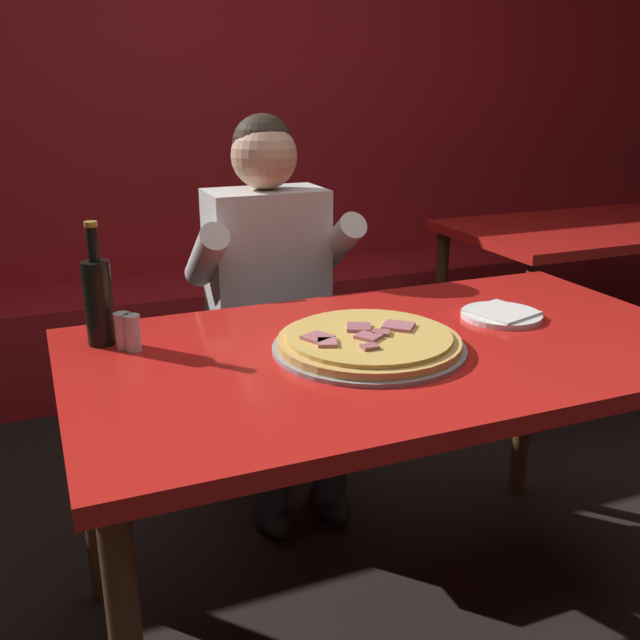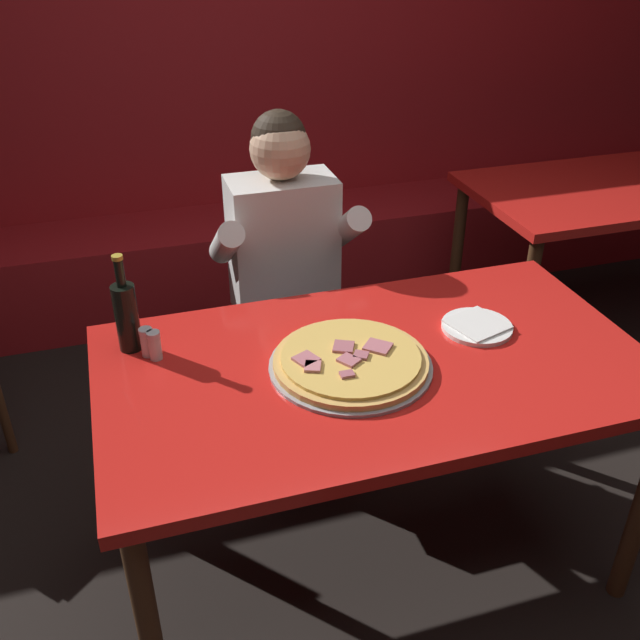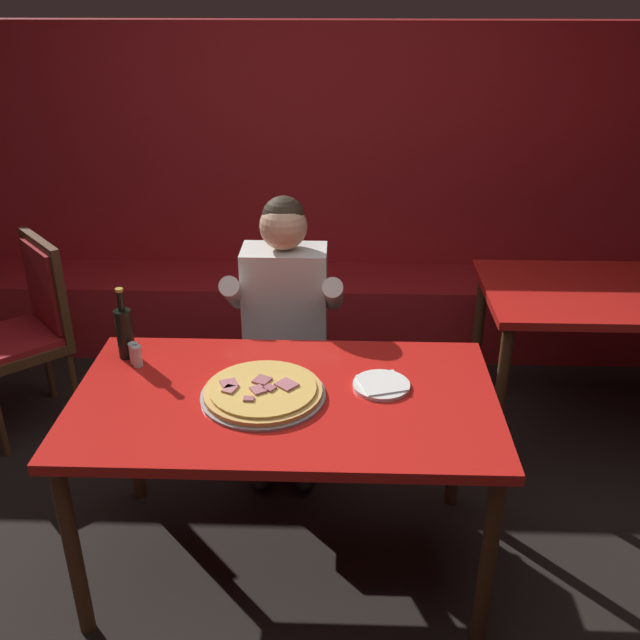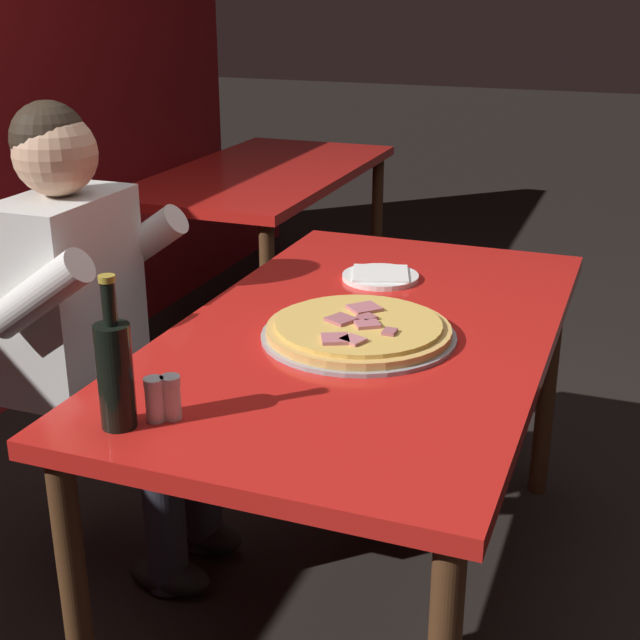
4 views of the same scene
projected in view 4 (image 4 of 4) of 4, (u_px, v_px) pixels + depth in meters
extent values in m
plane|color=black|center=(361.00, 595.00, 2.39)|extent=(24.00, 24.00, 0.00)
cylinder|color=#4C2D19|center=(547.00, 387.00, 2.75)|extent=(0.06, 0.06, 0.74)
cylinder|color=#4C2D19|center=(77.00, 614.00, 1.77)|extent=(0.06, 0.06, 0.74)
cylinder|color=#4C2D19|center=(324.00, 354.00, 2.99)|extent=(0.06, 0.06, 0.74)
cube|color=red|center=(366.00, 334.00, 2.12)|extent=(1.52, 0.86, 0.04)
cylinder|color=#9E9EA3|center=(359.00, 336.00, 2.04)|extent=(0.45, 0.45, 0.01)
cylinder|color=#DBA856|center=(359.00, 330.00, 2.04)|extent=(0.43, 0.43, 0.02)
cylinder|color=#E0B251|center=(359.00, 324.00, 2.03)|extent=(0.38, 0.38, 0.01)
cube|color=#A85B66|center=(390.00, 332.00, 1.97)|extent=(0.04, 0.03, 0.01)
cube|color=#C6757A|center=(353.00, 340.00, 1.92)|extent=(0.06, 0.06, 0.01)
cube|color=#B76670|center=(364.00, 308.00, 2.11)|extent=(0.09, 0.09, 0.01)
cube|color=#A85B66|center=(367.00, 318.00, 2.05)|extent=(0.05, 0.05, 0.01)
cube|color=#B76670|center=(367.00, 324.00, 2.01)|extent=(0.07, 0.07, 0.01)
cube|color=#A85B66|center=(341.00, 319.00, 2.04)|extent=(0.07, 0.08, 0.01)
cube|color=#B76670|center=(335.00, 339.00, 1.93)|extent=(0.08, 0.08, 0.01)
cylinder|color=white|center=(380.00, 277.00, 2.44)|extent=(0.21, 0.21, 0.01)
cube|color=white|center=(381.00, 273.00, 2.44)|extent=(0.19, 0.19, 0.01)
cylinder|color=black|center=(115.00, 376.00, 1.61)|extent=(0.07, 0.07, 0.20)
cylinder|color=black|center=(109.00, 304.00, 1.56)|extent=(0.03, 0.03, 0.08)
cylinder|color=#B29933|center=(107.00, 279.00, 1.54)|extent=(0.03, 0.03, 0.01)
cylinder|color=silver|center=(155.00, 403.00, 1.65)|extent=(0.04, 0.04, 0.07)
cylinder|color=#516B33|center=(155.00, 410.00, 1.65)|extent=(0.03, 0.03, 0.04)
cylinder|color=silver|center=(153.00, 382.00, 1.63)|extent=(0.04, 0.04, 0.01)
cylinder|color=silver|center=(171.00, 401.00, 1.66)|extent=(0.04, 0.04, 0.07)
cylinder|color=#28231E|center=(172.00, 408.00, 1.66)|extent=(0.03, 0.03, 0.04)
cylinder|color=silver|center=(170.00, 380.00, 1.64)|extent=(0.04, 0.04, 0.01)
ellipsoid|color=black|center=(169.00, 575.00, 2.40)|extent=(0.11, 0.24, 0.09)
ellipsoid|color=black|center=(204.00, 535.00, 2.57)|extent=(0.11, 0.24, 0.09)
cylinder|color=#282833|center=(165.00, 517.00, 2.33)|extent=(0.11, 0.11, 0.43)
cylinder|color=#282833|center=(201.00, 479.00, 2.51)|extent=(0.11, 0.11, 0.43)
cube|color=#282833|center=(144.00, 399.00, 2.35)|extent=(0.34, 0.40, 0.12)
cube|color=silver|center=(70.00, 294.00, 2.32)|extent=(0.38, 0.22, 0.52)
cylinder|color=silver|center=(39.00, 294.00, 2.08)|extent=(0.09, 0.30, 0.25)
cylinder|color=silver|center=(139.00, 245.00, 2.46)|extent=(0.09, 0.30, 0.25)
sphere|color=#D6A884|center=(55.00, 154.00, 2.19)|extent=(0.21, 0.21, 0.21)
sphere|color=#2D2319|center=(49.00, 139.00, 2.18)|extent=(0.19, 0.19, 0.19)
cylinder|color=#4C2D19|center=(268.00, 318.00, 3.31)|extent=(0.06, 0.06, 0.74)
cylinder|color=#4C2D19|center=(377.00, 229.00, 4.50)|extent=(0.06, 0.06, 0.74)
cylinder|color=#4C2D19|center=(123.00, 298.00, 3.52)|extent=(0.06, 0.06, 0.74)
cylinder|color=#4C2D19|center=(263.00, 218.00, 4.70)|extent=(0.06, 0.06, 0.74)
cube|color=red|center=(263.00, 174.00, 3.87)|extent=(1.48, 0.75, 0.04)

